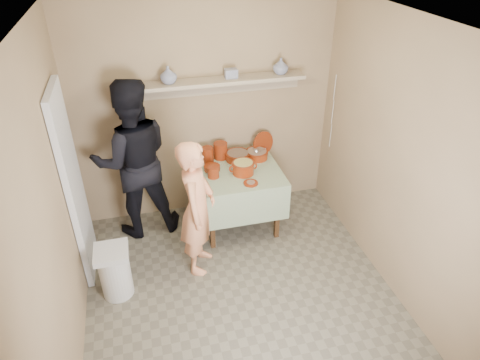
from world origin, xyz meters
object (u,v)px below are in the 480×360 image
object	(u,v)px
cazuela_rice	(243,167)
trash_bin	(115,272)
person_helper	(133,160)
serving_table	(237,178)
person_cook	(197,208)

from	to	relation	value
cazuela_rice	trash_bin	world-z (taller)	cazuela_rice
person_helper	serving_table	bearing A→B (deg)	165.94
trash_bin	person_cook	bearing A→B (deg)	13.47
person_cook	trash_bin	bearing A→B (deg)	123.55
serving_table	trash_bin	distance (m)	1.70
person_cook	serving_table	distance (m)	0.85
cazuela_rice	trash_bin	distance (m)	1.74
cazuela_rice	trash_bin	bearing A→B (deg)	-153.97
serving_table	cazuela_rice	size ratio (longest dim) A/B	2.95
serving_table	trash_bin	bearing A→B (deg)	-149.93
serving_table	trash_bin	size ratio (longest dim) A/B	1.74
person_cook	trash_bin	distance (m)	1.01
serving_table	person_cook	bearing A→B (deg)	-132.21
cazuela_rice	trash_bin	size ratio (longest dim) A/B	0.59
cazuela_rice	person_cook	bearing A→B (deg)	-139.83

